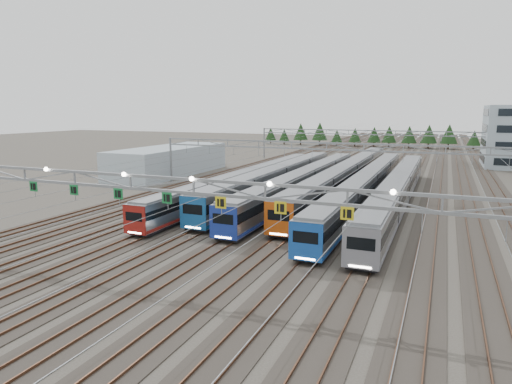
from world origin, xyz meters
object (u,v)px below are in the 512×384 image
at_px(train_b, 277,179).
at_px(train_c, 305,182).
at_px(gantry_far, 371,136).
at_px(west_shed, 170,161).
at_px(train_f, 398,189).
at_px(gantry_mid, 326,152).
at_px(train_a, 247,181).
at_px(train_e, 367,185).
at_px(gantry_near, 192,190).
at_px(train_d, 348,175).

distance_m(train_b, train_c, 4.50).
relative_size(gantry_far, west_shed, 1.88).
relative_size(train_f, gantry_mid, 1.04).
bearing_deg(train_b, west_shed, 155.77).
relative_size(train_a, train_f, 0.96).
distance_m(train_f, gantry_far, 51.49).
height_order(train_e, train_f, train_f).
xyz_separation_m(train_e, west_shed, (-40.90, 11.86, 0.57)).
relative_size(gantry_near, west_shed, 1.88).
height_order(train_b, gantry_mid, gantry_mid).
height_order(train_c, train_f, train_f).
xyz_separation_m(train_a, gantry_far, (11.25, 49.67, 4.41)).
xyz_separation_m(gantry_near, gantry_far, (0.05, 85.12, -0.70)).
distance_m(train_a, train_e, 18.09).
height_order(train_e, gantry_near, gantry_near).
xyz_separation_m(train_b, train_c, (4.50, -0.05, -0.11)).
bearing_deg(gantry_mid, train_f, -24.25).
distance_m(gantry_mid, west_shed, 35.48).
xyz_separation_m(gantry_mid, west_shed, (-34.15, 8.93, -3.67)).
relative_size(train_b, gantry_far, 0.91).
bearing_deg(train_f, train_c, 173.16).
height_order(train_c, gantry_far, gantry_far).
bearing_deg(train_b, gantry_near, -79.66).
height_order(train_b, gantry_near, gantry_near).
distance_m(train_e, gantry_near, 38.13).
height_order(train_c, gantry_near, gantry_near).
distance_m(gantry_near, gantry_far, 85.12).
bearing_deg(gantry_far, train_a, -102.76).
distance_m(train_d, gantry_mid, 7.39).
relative_size(train_a, train_e, 0.90).
bearing_deg(train_e, train_d, 117.59).
bearing_deg(train_a, gantry_mid, 22.56).
relative_size(train_c, train_d, 0.82).
xyz_separation_m(train_d, gantry_near, (-2.30, -45.81, 4.85)).
bearing_deg(gantry_near, train_d, 87.13).
height_order(gantry_mid, west_shed, gantry_mid).
xyz_separation_m(train_b, train_f, (18.00, -1.67, -0.08)).
height_order(train_a, train_d, train_d).
xyz_separation_m(train_f, gantry_near, (-11.30, -35.05, 4.89)).
distance_m(gantry_near, gantry_mid, 40.12).
relative_size(train_d, west_shed, 2.24).
xyz_separation_m(train_c, train_e, (9.00, 0.52, -0.01)).
bearing_deg(gantry_near, train_e, 79.64).
distance_m(train_d, gantry_near, 46.12).
height_order(train_f, gantry_far, gantry_far).
xyz_separation_m(train_d, west_shed, (-36.40, 3.24, 0.48)).
height_order(gantry_near, west_shed, gantry_near).
distance_m(train_a, train_f, 22.50).
relative_size(train_d, train_e, 1.08).
relative_size(train_e, gantry_near, 1.10).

